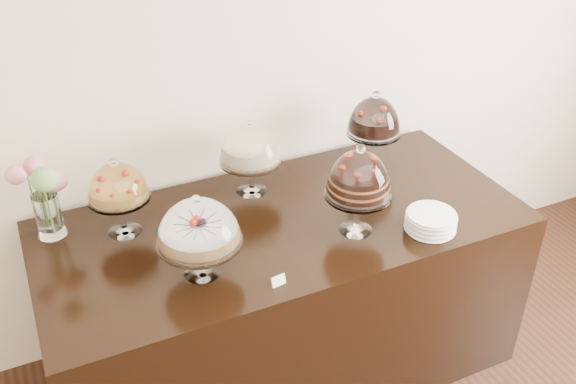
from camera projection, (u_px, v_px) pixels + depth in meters
name	position (u px, v px, depth m)	size (l,w,h in m)	color
wall_back	(275.00, 49.00, 3.09)	(5.00, 0.04, 3.00)	beige
display_counter	(284.00, 296.00, 3.15)	(2.20, 1.00, 0.90)	black
cake_stand_sugar_sponge	(198.00, 227.00, 2.47)	(0.34, 0.34, 0.37)	white
cake_stand_choco_layer	(359.00, 178.00, 2.70)	(0.29, 0.29, 0.43)	white
cake_stand_cheesecake	(250.00, 147.00, 3.00)	(0.30, 0.30, 0.39)	white
cake_stand_dark_choco	(374.00, 120.00, 3.17)	(0.27, 0.27, 0.43)	white
cake_stand_fruit_tart	(117.00, 186.00, 2.71)	(0.27, 0.27, 0.37)	white
flower_vase	(44.00, 193.00, 2.68)	(0.23, 0.31, 0.40)	white
plate_stack	(431.00, 221.00, 2.83)	(0.22, 0.22, 0.08)	white
price_card_left	(278.00, 281.00, 2.52)	(0.06, 0.01, 0.04)	white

